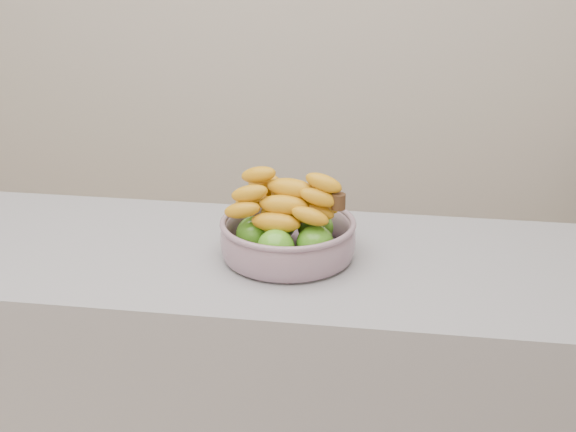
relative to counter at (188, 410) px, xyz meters
name	(u,v)px	position (x,y,z in m)	size (l,w,h in m)	color
counter	(188,410)	(0.00, 0.00, 0.00)	(2.00, 0.60, 0.90)	#939199
fruit_bowl	(288,233)	(0.26, 0.00, 0.51)	(0.31, 0.31, 0.19)	#8D9DA9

